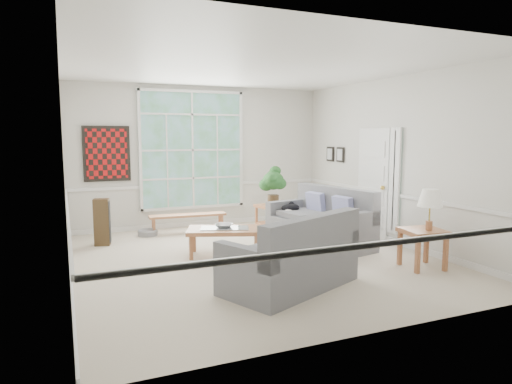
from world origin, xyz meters
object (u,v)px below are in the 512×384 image
at_px(loveseat_right, 319,217).
at_px(side_table, 422,249).
at_px(loveseat_front, 290,250).
at_px(end_table, 270,217).
at_px(coffee_table, 225,242).

distance_m(loveseat_right, side_table, 1.93).
distance_m(loveseat_right, loveseat_front, 2.34).
distance_m(loveseat_front, end_table, 3.76).
relative_size(loveseat_right, side_table, 3.26).
distance_m(end_table, side_table, 3.62).
height_order(end_table, side_table, side_table).
bearing_deg(side_table, end_table, 104.02).
height_order(loveseat_front, end_table, loveseat_front).
bearing_deg(coffee_table, end_table, 67.23).
xyz_separation_m(loveseat_front, coffee_table, (-0.26, 1.82, -0.26)).
distance_m(loveseat_right, end_table, 1.74).
bearing_deg(loveseat_right, loveseat_front, -142.04).
bearing_deg(side_table, coffee_table, 143.50).
bearing_deg(loveseat_front, end_table, 45.50).
distance_m(loveseat_right, coffee_table, 1.79).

